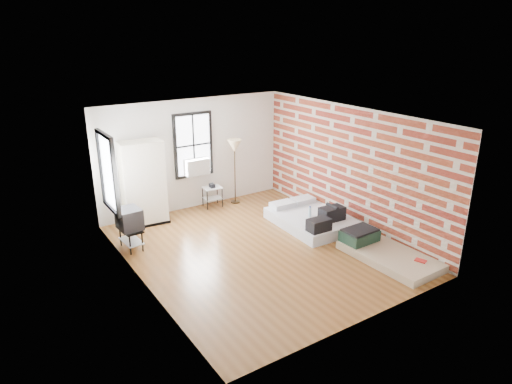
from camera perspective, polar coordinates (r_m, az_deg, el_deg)
ground at (r=9.71m, az=0.31°, el=-7.17°), size 6.00×6.00×0.00m
room_shell at (r=9.47m, az=0.28°, el=3.45°), size 5.02×6.02×2.80m
mattress_main at (r=10.84m, az=7.03°, el=-3.33°), size 1.53×2.03×0.63m
mattress_bare at (r=9.70m, az=15.48°, el=-7.12°), size 1.08×2.01×0.43m
wardrobe at (r=10.95m, az=-13.90°, el=1.06°), size 1.06×0.68×2.00m
side_table at (r=11.88m, az=-5.49°, el=0.08°), size 0.51×0.42×0.62m
floor_lamp at (r=11.81m, az=-2.70°, el=5.40°), size 0.37×0.37×1.72m
tv_stand at (r=9.84m, az=-15.52°, el=-3.44°), size 0.48×0.66×0.90m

